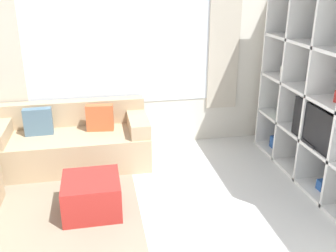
% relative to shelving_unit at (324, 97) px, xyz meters
% --- Properties ---
extents(wall_back, '(5.83, 0.11, 2.70)m').
position_rel_shelving_unit_xyz_m(wall_back, '(-2.14, 1.46, 0.32)').
color(wall_back, silver).
rests_on(wall_back, ground_plane).
extents(area_rug, '(2.17, 2.37, 0.01)m').
position_rel_shelving_unit_xyz_m(area_rug, '(-3.20, 0.03, -1.03)').
color(area_rug, gray).
rests_on(area_rug, ground_plane).
extents(shelving_unit, '(0.42, 2.29, 2.11)m').
position_rel_shelving_unit_xyz_m(shelving_unit, '(0.00, 0.00, 0.00)').
color(shelving_unit, '#232328').
rests_on(shelving_unit, ground_plane).
extents(couch_main, '(1.93, 0.85, 0.77)m').
position_rel_shelving_unit_xyz_m(couch_main, '(-2.83, 0.99, -0.74)').
color(couch_main, tan).
rests_on(couch_main, ground_plane).
extents(ottoman, '(0.57, 0.57, 0.38)m').
position_rel_shelving_unit_xyz_m(ottoman, '(-2.59, -0.19, -0.85)').
color(ottoman, '#A82823').
rests_on(ottoman, ground_plane).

